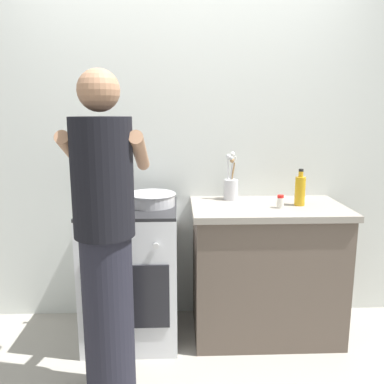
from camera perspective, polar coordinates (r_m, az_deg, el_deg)
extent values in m
plane|color=gray|center=(2.80, -1.00, -21.02)|extent=(6.00, 6.00, 0.00)
cube|color=silver|center=(2.88, 2.71, 6.40)|extent=(3.20, 0.10, 2.50)
cube|color=brown|center=(2.80, 10.48, -11.33)|extent=(0.96, 0.56, 0.86)
cube|color=gray|center=(2.66, 10.83, -2.33)|extent=(1.00, 0.60, 0.04)
cube|color=silver|center=(2.75, -8.57, -11.47)|extent=(0.60, 0.60, 0.88)
cube|color=#232326|center=(2.60, -8.86, -2.31)|extent=(0.60, 0.60, 0.02)
cube|color=black|center=(2.48, -9.35, -14.65)|extent=(0.51, 0.01, 0.40)
cylinder|color=silver|center=(2.38, -13.96, -7.61)|extent=(0.04, 0.01, 0.04)
cylinder|color=silver|center=(2.35, -9.62, -7.68)|extent=(0.04, 0.01, 0.04)
cylinder|color=silver|center=(2.33, -5.20, -7.70)|extent=(0.04, 0.01, 0.04)
cylinder|color=#B2B2B7|center=(2.66, -11.79, -0.45)|extent=(0.18, 0.18, 0.13)
cube|color=black|center=(2.66, -14.11, 0.80)|extent=(0.04, 0.02, 0.01)
cube|color=black|center=(2.63, -9.55, 0.85)|extent=(0.04, 0.02, 0.01)
cylinder|color=#B7B7BC|center=(2.61, -5.77, -1.08)|extent=(0.30, 0.30, 0.08)
torus|color=#B7B7BC|center=(2.60, -5.79, -0.29)|extent=(0.31, 0.31, 0.01)
cylinder|color=silver|center=(2.78, 5.57, 0.35)|extent=(0.10, 0.10, 0.14)
cylinder|color=white|center=(2.77, 5.77, 2.20)|extent=(0.05, 0.07, 0.29)
sphere|color=white|center=(2.75, 5.83, 5.43)|extent=(0.03, 0.03, 0.03)
cylinder|color=#9E7547|center=(2.78, 5.71, 1.84)|extent=(0.04, 0.05, 0.24)
sphere|color=#9E7547|center=(2.76, 5.77, 4.52)|extent=(0.03, 0.03, 0.03)
cylinder|color=#B7BABF|center=(2.77, 5.58, 1.96)|extent=(0.04, 0.02, 0.26)
sphere|color=#B7BABF|center=(2.75, 5.64, 4.89)|extent=(0.03, 0.03, 0.03)
cylinder|color=silver|center=(2.76, 5.18, 2.03)|extent=(0.01, 0.04, 0.28)
sphere|color=silver|center=(2.74, 5.24, 5.11)|extent=(0.03, 0.03, 0.03)
cylinder|color=silver|center=(2.59, 12.53, -1.53)|extent=(0.04, 0.04, 0.07)
cylinder|color=red|center=(2.58, 12.57, -0.62)|extent=(0.04, 0.04, 0.02)
cylinder|color=gold|center=(2.69, 15.21, 0.12)|extent=(0.07, 0.07, 0.19)
cylinder|color=gold|center=(2.67, 15.33, 2.48)|extent=(0.03, 0.03, 0.04)
cylinder|color=black|center=(2.66, 15.36, 3.03)|extent=(0.03, 0.03, 0.02)
cylinder|color=black|center=(2.21, -11.82, -17.25)|extent=(0.26, 0.26, 0.90)
cylinder|color=black|center=(1.97, -12.70, 2.02)|extent=(0.30, 0.30, 0.58)
sphere|color=#A07254|center=(1.95, -13.24, 14.01)|extent=(0.20, 0.20, 0.20)
cylinder|color=#A07254|center=(2.13, -16.67, 5.49)|extent=(0.07, 0.41, 0.24)
cylinder|color=#A07254|center=(2.07, -7.48, 5.72)|extent=(0.07, 0.41, 0.24)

